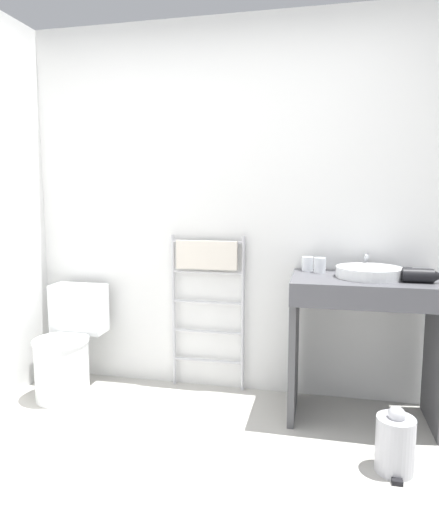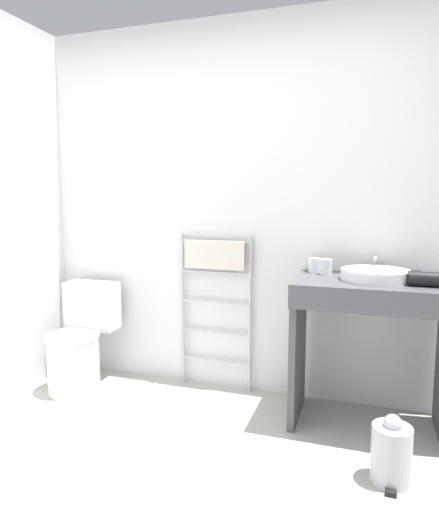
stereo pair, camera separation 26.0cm
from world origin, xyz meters
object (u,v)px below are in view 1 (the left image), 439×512
Objects in this scene: toilet at (68,348)px; sink_basin at (369,272)px; hair_dryer at (420,275)px; trash_bin at (395,443)px; cup_near_edge at (320,265)px; cup_near_wall at (307,264)px; towel_radiator at (207,278)px.

sink_basin reaches higher than toilet.
trash_bin is at bearing -109.61° from hair_dryer.
sink_basin is at bearing 100.19° from trash_bin.
hair_dryer is at bearing -21.27° from cup_near_edge.
sink_basin is (1.97, 0.07, 0.59)m from toilet.
cup_near_edge is 0.28× the size of trash_bin.
cup_near_wall is at bearing 8.61° from toilet.
cup_near_edge is 0.43× the size of hair_dryer.
cup_near_edge is (-0.29, 0.12, 0.01)m from sink_basin.
towel_radiator is at bearing 17.10° from toilet.
trash_bin is (0.39, -0.67, -0.78)m from cup_near_edge.
towel_radiator is 3.22× the size of trash_bin.
towel_radiator reaches higher than trash_bin.
toilet is 1.08m from towel_radiator.
cup_near_wall is 0.41× the size of hair_dryer.
hair_dryer is at bearing -0.69° from toilet.
trash_bin is (2.07, -0.49, -0.17)m from toilet.
cup_near_wall is 0.27× the size of trash_bin.
trash_bin is at bearing -13.17° from toilet.
cup_near_wall is 0.69m from hair_dryer.
cup_near_wall is at bearing 122.66° from trash_bin.
cup_near_edge is at bearing -35.06° from cup_near_wall.
sink_basin is 4.21× the size of cup_near_wall.
cup_near_wall is (1.61, 0.24, 0.61)m from toilet.
cup_near_wall is at bearing -3.41° from towel_radiator.
toilet is 1.80m from cup_near_edge.
toilet is at bearing -162.90° from towel_radiator.
hair_dryer reaches higher than sink_basin.
sink_basin is 1.14× the size of trash_bin.
trash_bin is at bearing -33.78° from towel_radiator.
towel_radiator is (0.92, 0.28, 0.48)m from toilet.
sink_basin is at bearing -11.40° from towel_radiator.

